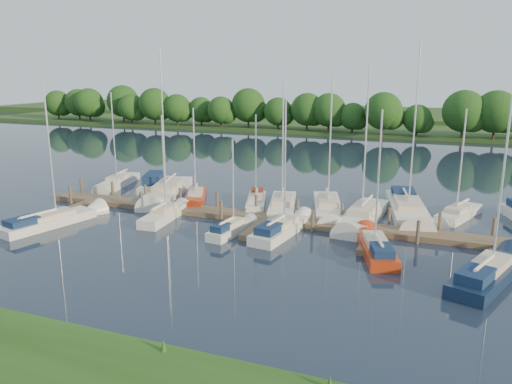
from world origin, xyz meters
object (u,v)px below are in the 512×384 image
(motorboat, at_px, (154,186))
(sailboat_n_5, at_px, (282,208))
(sailboat_n_0, at_px, (118,183))
(sailboat_s_2, at_px, (231,230))
(dock, at_px, (268,221))

(motorboat, height_order, sailboat_n_5, sailboat_n_5)
(sailboat_n_0, xyz_separation_m, sailboat_n_5, (18.34, -3.02, 0.01))
(motorboat, height_order, sailboat_s_2, sailboat_s_2)
(motorboat, relative_size, sailboat_n_5, 0.67)
(sailboat_n_0, distance_m, sailboat_n_5, 18.58)
(motorboat, bearing_deg, sailboat_s_2, 122.44)
(dock, xyz_separation_m, sailboat_s_2, (-1.63, -3.20, 0.12))
(sailboat_n_0, xyz_separation_m, motorboat, (4.45, -0.38, 0.12))
(dock, height_order, sailboat_s_2, sailboat_s_2)
(sailboat_n_0, height_order, motorboat, sailboat_n_0)
(sailboat_n_5, distance_m, sailboat_s_2, 6.99)
(sailboat_n_0, bearing_deg, sailboat_n_5, 158.78)
(dock, distance_m, sailboat_n_0, 19.55)
(dock, relative_size, sailboat_n_0, 4.15)
(dock, xyz_separation_m, sailboat_n_5, (-0.06, 3.61, 0.08))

